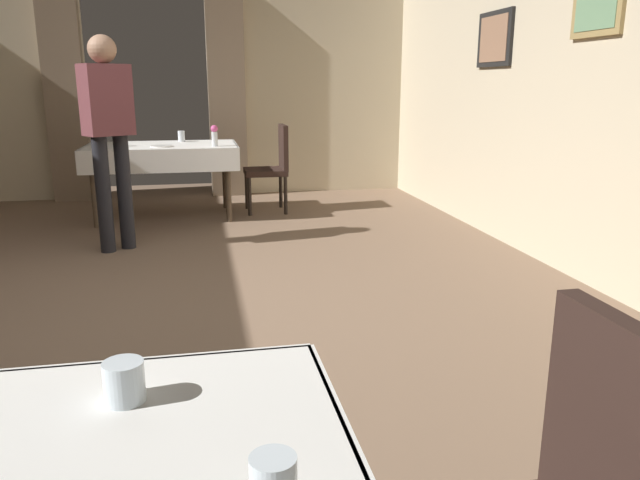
{
  "coord_description": "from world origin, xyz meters",
  "views": [
    {
      "loc": [
        0.54,
        -3.54,
        1.35
      ],
      "look_at": [
        1.33,
        0.38,
        0.32
      ],
      "focal_mm": 34.15,
      "sensor_mm": 36.0,
      "label": 1
    }
  ],
  "objects_px": {
    "plate_mid_d": "(162,146)",
    "person_waiter_by_doorway": "(108,126)",
    "dining_table_mid": "(162,153)",
    "glass_near_c": "(124,382)",
    "glass_mid_b": "(120,141)",
    "glass_mid_c": "(181,136)",
    "chair_mid_right": "(273,164)",
    "flower_vase_mid": "(214,135)"
  },
  "relations": [
    {
      "from": "plate_mid_d",
      "to": "person_waiter_by_doorway",
      "type": "bearing_deg",
      "value": -108.21
    },
    {
      "from": "dining_table_mid",
      "to": "plate_mid_d",
      "type": "height_order",
      "value": "plate_mid_d"
    },
    {
      "from": "plate_mid_d",
      "to": "person_waiter_by_doorway",
      "type": "distance_m",
      "value": 1.13
    },
    {
      "from": "plate_mid_d",
      "to": "glass_near_c",
      "type": "bearing_deg",
      "value": -87.91
    },
    {
      "from": "glass_mid_b",
      "to": "glass_mid_c",
      "type": "relative_size",
      "value": 0.85
    },
    {
      "from": "chair_mid_right",
      "to": "glass_mid_c",
      "type": "height_order",
      "value": "chair_mid_right"
    },
    {
      "from": "plate_mid_d",
      "to": "person_waiter_by_doorway",
      "type": "relative_size",
      "value": 0.13
    },
    {
      "from": "flower_vase_mid",
      "to": "glass_mid_b",
      "type": "distance_m",
      "value": 0.94
    },
    {
      "from": "glass_mid_c",
      "to": "person_waiter_by_doorway",
      "type": "xyz_separation_m",
      "value": [
        -0.53,
        -1.57,
        0.22
      ]
    },
    {
      "from": "chair_mid_right",
      "to": "glass_mid_b",
      "type": "relative_size",
      "value": 9.47
    },
    {
      "from": "chair_mid_right",
      "to": "flower_vase_mid",
      "type": "distance_m",
      "value": 0.79
    },
    {
      "from": "chair_mid_right",
      "to": "plate_mid_d",
      "type": "height_order",
      "value": "chair_mid_right"
    },
    {
      "from": "person_waiter_by_doorway",
      "to": "glass_mid_c",
      "type": "bearing_deg",
      "value": 71.5
    },
    {
      "from": "flower_vase_mid",
      "to": "person_waiter_by_doorway",
      "type": "xyz_separation_m",
      "value": [
        -0.86,
        -0.99,
        0.16
      ]
    },
    {
      "from": "chair_mid_right",
      "to": "flower_vase_mid",
      "type": "xyz_separation_m",
      "value": [
        -0.61,
        -0.35,
        0.35
      ]
    },
    {
      "from": "chair_mid_right",
      "to": "glass_near_c",
      "type": "relative_size",
      "value": 11.3
    },
    {
      "from": "flower_vase_mid",
      "to": "glass_near_c",
      "type": "bearing_deg",
      "value": -93.75
    },
    {
      "from": "dining_table_mid",
      "to": "glass_mid_c",
      "type": "relative_size",
      "value": 13.14
    },
    {
      "from": "glass_mid_c",
      "to": "plate_mid_d",
      "type": "height_order",
      "value": "glass_mid_c"
    },
    {
      "from": "glass_mid_b",
      "to": "person_waiter_by_doorway",
      "type": "relative_size",
      "value": 0.06
    },
    {
      "from": "chair_mid_right",
      "to": "flower_vase_mid",
      "type": "bearing_deg",
      "value": -150.54
    },
    {
      "from": "glass_near_c",
      "to": "plate_mid_d",
      "type": "height_order",
      "value": "glass_near_c"
    },
    {
      "from": "dining_table_mid",
      "to": "glass_near_c",
      "type": "relative_size",
      "value": 18.36
    },
    {
      "from": "chair_mid_right",
      "to": "glass_mid_b",
      "type": "height_order",
      "value": "chair_mid_right"
    },
    {
      "from": "dining_table_mid",
      "to": "person_waiter_by_doorway",
      "type": "distance_m",
      "value": 1.35
    },
    {
      "from": "flower_vase_mid",
      "to": "plate_mid_d",
      "type": "xyz_separation_m",
      "value": [
        -0.51,
        0.05,
        -0.11
      ]
    },
    {
      "from": "dining_table_mid",
      "to": "plate_mid_d",
      "type": "distance_m",
      "value": 0.24
    },
    {
      "from": "glass_near_c",
      "to": "chair_mid_right",
      "type": "bearing_deg",
      "value": 80.05
    },
    {
      "from": "glass_mid_b",
      "to": "chair_mid_right",
      "type": "bearing_deg",
      "value": 6.3
    },
    {
      "from": "glass_near_c",
      "to": "plate_mid_d",
      "type": "xyz_separation_m",
      "value": [
        -0.19,
        5.08,
        -0.04
      ]
    },
    {
      "from": "dining_table_mid",
      "to": "plate_mid_d",
      "type": "xyz_separation_m",
      "value": [
        0.01,
        -0.22,
        0.09
      ]
    },
    {
      "from": "dining_table_mid",
      "to": "glass_mid_c",
      "type": "distance_m",
      "value": 0.39
    },
    {
      "from": "glass_mid_b",
      "to": "plate_mid_d",
      "type": "height_order",
      "value": "glass_mid_b"
    },
    {
      "from": "chair_mid_right",
      "to": "glass_mid_b",
      "type": "xyz_separation_m",
      "value": [
        -1.54,
        -0.17,
        0.28
      ]
    },
    {
      "from": "glass_near_c",
      "to": "person_waiter_by_doorway",
      "type": "height_order",
      "value": "person_waiter_by_doorway"
    },
    {
      "from": "glass_near_c",
      "to": "glass_mid_b",
      "type": "bearing_deg",
      "value": 96.49
    },
    {
      "from": "glass_near_c",
      "to": "glass_mid_b",
      "type": "height_order",
      "value": "glass_mid_b"
    },
    {
      "from": "dining_table_mid",
      "to": "glass_mid_c",
      "type": "height_order",
      "value": "glass_mid_c"
    },
    {
      "from": "glass_near_c",
      "to": "flower_vase_mid",
      "type": "distance_m",
      "value": 5.04
    },
    {
      "from": "dining_table_mid",
      "to": "chair_mid_right",
      "type": "distance_m",
      "value": 1.15
    },
    {
      "from": "chair_mid_right",
      "to": "glass_near_c",
      "type": "height_order",
      "value": "chair_mid_right"
    },
    {
      "from": "chair_mid_right",
      "to": "flower_vase_mid",
      "type": "height_order",
      "value": "flower_vase_mid"
    }
  ]
}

